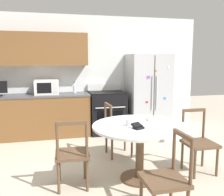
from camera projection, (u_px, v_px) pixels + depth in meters
ground_plane at (119, 180)px, 3.39m from camera, size 14.00×14.00×0.00m
back_wall at (76, 68)px, 5.59m from camera, size 5.20×0.44×2.60m
kitchen_counter at (39, 116)px, 5.26m from camera, size 2.15×0.64×0.90m
refrigerator at (148, 93)px, 5.69m from camera, size 0.91×0.74×1.75m
oven_range at (107, 112)px, 5.57m from camera, size 0.78×0.68×1.08m
microwave at (47, 87)px, 5.24m from camera, size 0.49×0.36×0.30m
counter_bottle at (75, 89)px, 5.44m from camera, size 0.07×0.07×0.24m
dining_table at (140, 135)px, 3.33m from camera, size 1.28×1.28×0.76m
dining_chair_left at (72, 154)px, 3.13m from camera, size 0.44×0.44×0.90m
dining_chair_near at (167, 179)px, 2.48m from camera, size 0.42×0.42×0.90m
dining_chair_right at (199, 143)px, 3.59m from camera, size 0.42×0.42×0.90m
dining_chair_far at (117, 131)px, 4.20m from camera, size 0.44×0.44×0.90m
candle_glass at (128, 123)px, 3.26m from camera, size 0.08×0.08×0.09m
folded_napkin at (150, 119)px, 3.55m from camera, size 0.15×0.12×0.05m
wallet at (138, 126)px, 3.13m from camera, size 0.16×0.16×0.07m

